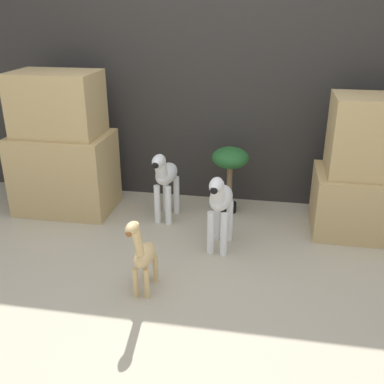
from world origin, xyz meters
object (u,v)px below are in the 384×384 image
at_px(zebra_left, 165,178).
at_px(potted_palm_front, 230,163).
at_px(zebra_right, 220,203).
at_px(giraffe_figurine, 143,254).

xyz_separation_m(zebra_left, potted_palm_front, (0.51, 0.24, 0.08)).
distance_m(zebra_right, zebra_left, 0.65).
height_order(zebra_left, potted_palm_front, zebra_left).
relative_size(zebra_left, potted_palm_front, 1.06).
bearing_deg(zebra_right, potted_palm_front, 89.49).
distance_m(giraffe_figurine, potted_palm_front, 1.35).
bearing_deg(potted_palm_front, giraffe_figurine, -107.59).
xyz_separation_m(zebra_left, giraffe_figurine, (0.10, -1.04, -0.10)).
bearing_deg(giraffe_figurine, zebra_left, 95.59).
relative_size(zebra_right, zebra_left, 1.00).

